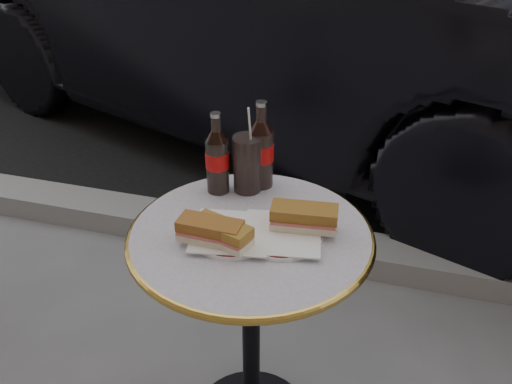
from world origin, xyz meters
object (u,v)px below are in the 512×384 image
(plate_left, at_px, (232,235))
(parked_car, at_px, (282,0))
(cola_bottle_left, at_px, (217,153))
(plate_right, at_px, (282,235))
(cola_bottle_right, at_px, (261,145))
(bistro_table, at_px, (251,338))
(cola_glass, at_px, (247,164))

(plate_left, relative_size, parked_car, 0.04)
(plate_left, bearing_deg, parked_car, 100.55)
(cola_bottle_left, xyz_separation_m, parked_car, (-0.31, 2.01, -0.04))
(parked_car, bearing_deg, plate_right, -145.75)
(plate_right, bearing_deg, plate_left, -165.78)
(cola_bottle_left, bearing_deg, plate_left, -62.54)
(plate_left, relative_size, cola_bottle_right, 0.79)
(bistro_table, distance_m, cola_bottle_left, 0.53)
(cola_glass, bearing_deg, plate_left, -83.11)
(cola_glass, bearing_deg, parked_car, 100.97)
(cola_bottle_left, relative_size, cola_glass, 1.43)
(bistro_table, xyz_separation_m, cola_bottle_left, (-0.14, 0.17, 0.48))
(cola_bottle_left, relative_size, parked_car, 0.05)
(plate_right, bearing_deg, bistro_table, 179.37)
(bistro_table, relative_size, parked_car, 0.15)
(plate_right, bearing_deg, cola_bottle_right, 116.78)
(plate_left, height_order, parked_car, parked_car)
(cola_bottle_right, height_order, parked_car, parked_car)
(cola_glass, height_order, parked_car, parked_car)
(bistro_table, bearing_deg, cola_glass, 108.78)
(bistro_table, bearing_deg, cola_bottle_left, 130.25)
(cola_bottle_right, xyz_separation_m, cola_glass, (-0.03, -0.04, -0.04))
(bistro_table, relative_size, cola_bottle_left, 3.12)
(bistro_table, relative_size, plate_left, 3.66)
(cola_bottle_right, distance_m, parked_car, 1.99)
(cola_bottle_right, bearing_deg, bistro_table, -80.82)
(plate_right, xyz_separation_m, parked_car, (-0.53, 2.18, 0.07))
(bistro_table, bearing_deg, cola_bottle_right, 99.18)
(plate_right, distance_m, parked_car, 2.24)
(cola_bottle_right, bearing_deg, cola_bottle_left, -149.34)
(cola_bottle_right, relative_size, parked_car, 0.05)
(plate_left, xyz_separation_m, cola_bottle_right, (0.00, 0.26, 0.12))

